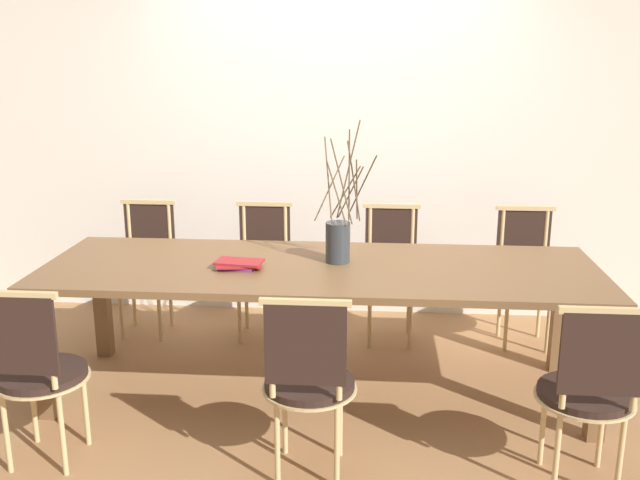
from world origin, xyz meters
name	(u,v)px	position (x,y,z in m)	size (l,w,h in m)	color
ground_plane	(320,391)	(0.00, 0.00, 0.00)	(16.00, 16.00, 0.00)	#9E7047
wall_rear	(335,101)	(0.00, 1.40, 1.60)	(12.00, 0.06, 3.20)	silver
dining_table	(320,279)	(0.00, 0.00, 0.70)	(3.13, 1.04, 0.78)	brown
chair_near_leftend	(36,368)	(-1.27, -0.86, 0.51)	(0.45, 0.45, 0.93)	black
chair_near_left	(309,378)	(0.02, -0.86, 0.51)	(0.45, 0.45, 0.93)	black
chair_near_center	(589,388)	(1.27, -0.86, 0.51)	(0.45, 0.45, 0.93)	black
chair_far_leftend	(146,263)	(-1.30, 0.86, 0.51)	(0.45, 0.45, 0.93)	black
chair_far_left	(263,265)	(-0.47, 0.86, 0.51)	(0.45, 0.45, 0.93)	black
chair_far_center	(391,268)	(0.42, 0.86, 0.51)	(0.45, 0.45, 0.93)	black
chair_far_right	(525,272)	(1.32, 0.86, 0.51)	(0.45, 0.45, 0.93)	black
vase_centerpiece	(338,239)	(0.10, 0.08, 0.92)	(0.36, 0.34, 0.81)	#33383D
book_stack	(239,264)	(-0.45, -0.08, 0.80)	(0.27, 0.19, 0.04)	#842D8C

